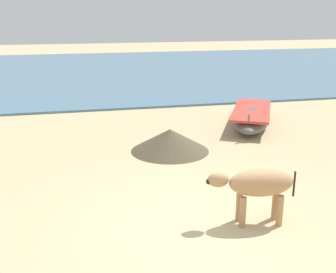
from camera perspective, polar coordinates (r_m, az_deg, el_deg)
The scene contains 5 objects.
ground at distance 7.05m, azimuth 5.22°, elevation -12.40°, with size 80.00×80.00×0.00m, color tan.
sea_water at distance 24.89m, azimuth -8.35°, elevation 8.87°, with size 60.00×20.00×0.08m, color slate.
fishing_boat_2 at distance 13.12m, azimuth 11.29°, elevation 2.67°, with size 2.55×3.58×0.74m.
cow_adult_tan at distance 7.05m, azimuth 12.10°, elevation -6.43°, with size 1.49×0.57×0.97m.
debris_pile_0 at distance 10.56m, azimuth 0.25°, elevation -0.49°, with size 1.98×1.98×0.57m, color brown.
Camera 1 is at (-1.98, -5.83, 3.44)m, focal length 44.79 mm.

